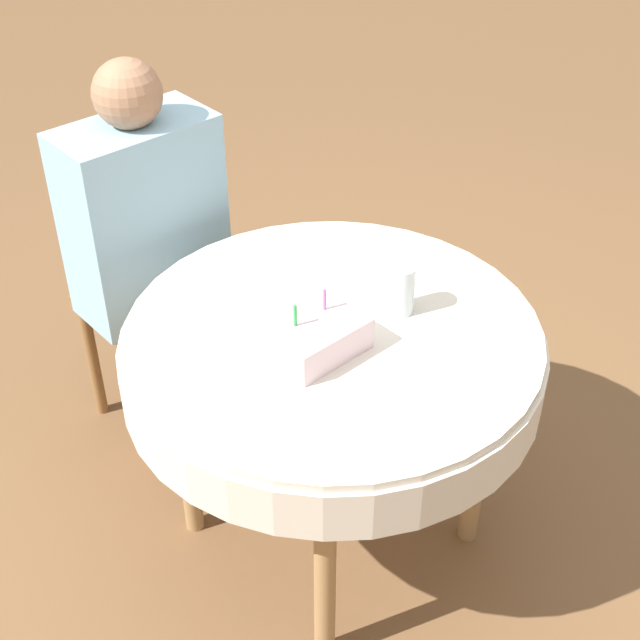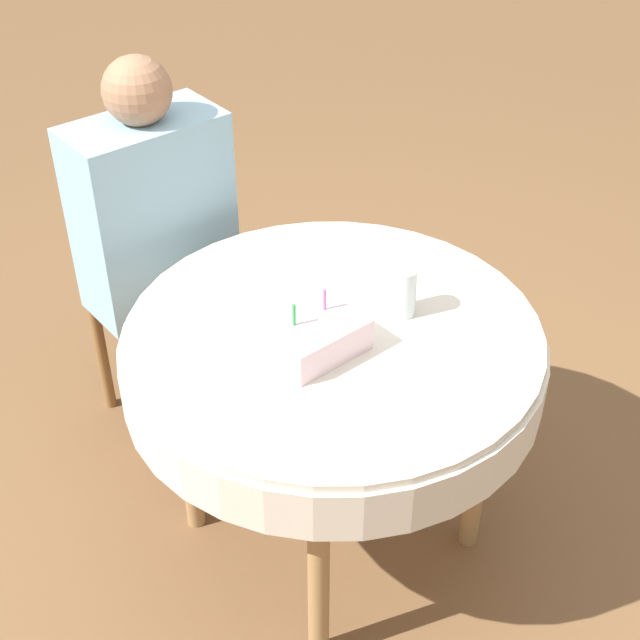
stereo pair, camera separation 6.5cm
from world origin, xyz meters
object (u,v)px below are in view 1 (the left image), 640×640
object	(u,v)px
drinking_glass	(401,289)
birthday_cake	(308,331)
person	(149,228)
chair	(140,274)

from	to	relation	value
drinking_glass	birthday_cake	bearing A→B (deg)	168.95
birthday_cake	person	bearing A→B (deg)	87.80
chair	person	distance (m)	0.21
person	birthday_cake	bearing A→B (deg)	-91.46
drinking_glass	person	bearing A→B (deg)	106.76
person	chair	bearing A→B (deg)	90.00
person	birthday_cake	world-z (taller)	person
chair	person	world-z (taller)	person
birthday_cake	drinking_glass	world-z (taller)	birthday_cake
person	birthday_cake	distance (m)	0.68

